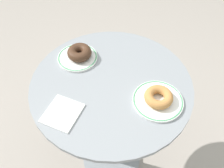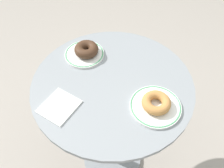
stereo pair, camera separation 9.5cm
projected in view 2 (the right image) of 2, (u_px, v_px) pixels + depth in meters
name	position (u px, v px, depth m)	size (l,w,h in m)	color
ground_plane	(112.00, 159.00, 1.59)	(7.00, 7.00, 0.02)	#9E9389
cafe_table	(112.00, 116.00, 1.19)	(0.67, 0.67, 0.77)	gray
plate_left	(84.00, 54.00, 1.09)	(0.18, 0.18, 0.01)	white
plate_right	(155.00, 106.00, 0.91)	(0.20, 0.20, 0.01)	white
donut_chocolate	(86.00, 49.00, 1.07)	(0.11, 0.11, 0.04)	#422819
donut_old_fashioned	(156.00, 103.00, 0.89)	(0.11, 0.11, 0.03)	#BC7F42
paper_napkin	(59.00, 106.00, 0.91)	(0.12, 0.13, 0.01)	white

